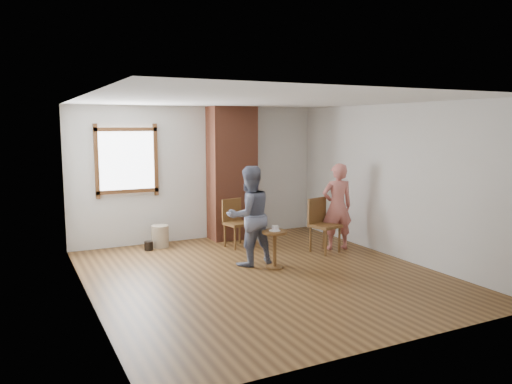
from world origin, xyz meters
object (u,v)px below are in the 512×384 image
dining_chair_right (322,222)px  person_pink (337,207)px  man (249,216)px  stoneware_crock (160,236)px  dining_chair_left (235,220)px  side_table (275,243)px

dining_chair_right → person_pink: bearing=-9.7°
dining_chair_right → man: (-1.53, -0.19, 0.27)m
stoneware_crock → dining_chair_right: (2.49, -1.60, 0.33)m
dining_chair_right → man: man is taller
dining_chair_right → person_pink: (0.35, 0.03, 0.25)m
dining_chair_left → person_pink: bearing=-42.1°
stoneware_crock → person_pink: size_ratio=0.26×
dining_chair_left → man: man is taller
dining_chair_left → dining_chair_right: size_ratio=0.93×
dining_chair_left → person_pink: 1.89m
dining_chair_left → person_pink: size_ratio=0.57×
dining_chair_left → side_table: size_ratio=1.48×
stoneware_crock → side_table: (1.24, -2.15, 0.20)m
dining_chair_left → dining_chair_right: 1.60m
dining_chair_right → man: 1.56m
man → person_pink: man is taller
man → person_pink: bearing=-178.6°
stoneware_crock → person_pink: 3.30m
side_table → person_pink: bearing=19.7°
stoneware_crock → dining_chair_left: size_ratio=0.46×
side_table → stoneware_crock: bearing=119.9°
person_pink → stoneware_crock: bearing=-15.9°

